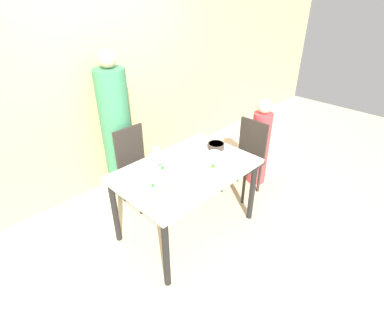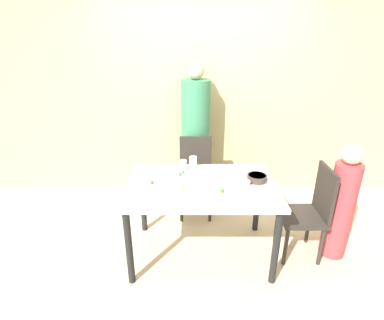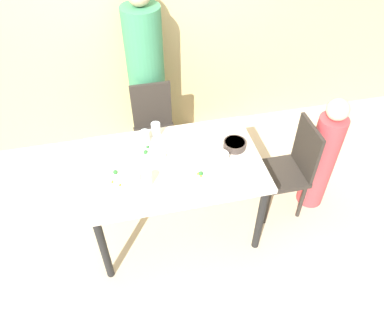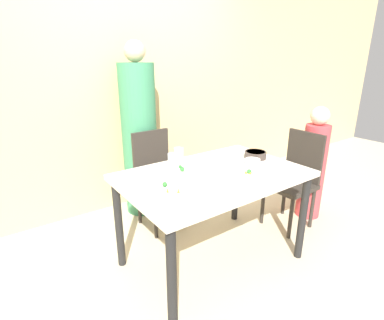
{
  "view_description": "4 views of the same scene",
  "coord_description": "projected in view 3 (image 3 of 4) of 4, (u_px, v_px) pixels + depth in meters",
  "views": [
    {
      "loc": [
        -1.71,
        -1.77,
        2.3
      ],
      "look_at": [
        0.07,
        -0.01,
        0.84
      ],
      "focal_mm": 28.0,
      "sensor_mm": 36.0,
      "label": 1
    },
    {
      "loc": [
        -0.09,
        -2.42,
        2.02
      ],
      "look_at": [
        -0.09,
        0.1,
        0.97
      ],
      "focal_mm": 28.0,
      "sensor_mm": 36.0,
      "label": 2
    },
    {
      "loc": [
        -0.32,
        -2.05,
        2.78
      ],
      "look_at": [
        0.14,
        -0.01,
        0.78
      ],
      "focal_mm": 35.0,
      "sensor_mm": 36.0,
      "label": 3
    },
    {
      "loc": [
        -1.34,
        -1.59,
        1.58
      ],
      "look_at": [
        -0.14,
        0.09,
        0.88
      ],
      "focal_mm": 28.0,
      "sensor_mm": 36.0,
      "label": 4
    }
  ],
  "objects": [
    {
      "name": "fork_steel",
      "position": [
        203.0,
        131.0,
        3.15
      ],
      "size": [
        0.18,
        0.07,
        0.01
      ],
      "color": "silver",
      "rests_on": "dining_table"
    },
    {
      "name": "glass_water_center",
      "position": [
        156.0,
        130.0,
        3.08
      ],
      "size": [
        0.08,
        0.08,
        0.12
      ],
      "color": "silver",
      "rests_on": "dining_table"
    },
    {
      "name": "napkin_folded",
      "position": [
        210.0,
        146.0,
        3.01
      ],
      "size": [
        0.14,
        0.14,
        0.01
      ],
      "color": "white",
      "rests_on": "dining_table"
    },
    {
      "name": "plate_noodles",
      "position": [
        122.0,
        178.0,
        2.74
      ],
      "size": [
        0.26,
        0.26,
        0.05
      ],
      "color": "white",
      "rests_on": "dining_table"
    },
    {
      "name": "chair_adult_spot",
      "position": [
        155.0,
        129.0,
        3.62
      ],
      "size": [
        0.4,
        0.4,
        0.93
      ],
      "color": "#2D2823",
      "rests_on": "ground_plane"
    },
    {
      "name": "ground_plane",
      "position": [
        176.0,
        223.0,
        3.42
      ],
      "size": [
        10.0,
        10.0,
        0.0
      ],
      "primitive_type": "plane",
      "color": "beige"
    },
    {
      "name": "chair_child_spot",
      "position": [
        290.0,
        167.0,
        3.24
      ],
      "size": [
        0.4,
        0.4,
        0.93
      ],
      "rotation": [
        0.0,
        0.0,
        -1.57
      ],
      "color": "#2D2823",
      "rests_on": "ground_plane"
    },
    {
      "name": "person_child",
      "position": [
        322.0,
        158.0,
        3.25
      ],
      "size": [
        0.24,
        0.24,
        1.15
      ],
      "color": "#C63D42",
      "rests_on": "ground_plane"
    },
    {
      "name": "wall_back",
      "position": [
        143.0,
        14.0,
        3.48
      ],
      "size": [
        10.0,
        0.06,
        2.7
      ],
      "color": "tan",
      "rests_on": "ground_plane"
    },
    {
      "name": "plate_rice_adult",
      "position": [
        150.0,
        154.0,
        2.93
      ],
      "size": [
        0.25,
        0.25,
        0.05
      ],
      "color": "white",
      "rests_on": "dining_table"
    },
    {
      "name": "plate_rice_child",
      "position": [
        205.0,
        175.0,
        2.77
      ],
      "size": [
        0.22,
        0.22,
        0.05
      ],
      "color": "white",
      "rests_on": "dining_table"
    },
    {
      "name": "glass_water_short",
      "position": [
        147.0,
        179.0,
        2.68
      ],
      "size": [
        0.08,
        0.08,
        0.11
      ],
      "color": "silver",
      "rests_on": "dining_table"
    },
    {
      "name": "dining_table",
      "position": [
        174.0,
        171.0,
        2.94
      ],
      "size": [
        1.36,
        0.89,
        0.77
      ],
      "color": "beige",
      "rests_on": "ground_plane"
    },
    {
      "name": "bowl_rice_small",
      "position": [
        221.0,
        156.0,
        2.9
      ],
      "size": [
        0.12,
        0.12,
        0.05
      ],
      "color": "white",
      "rests_on": "dining_table"
    },
    {
      "name": "bowl_curry",
      "position": [
        235.0,
        144.0,
        2.99
      ],
      "size": [
        0.18,
        0.18,
        0.06
      ],
      "color": "#3D332D",
      "rests_on": "dining_table"
    },
    {
      "name": "glass_water_tall",
      "position": [
        145.0,
        137.0,
        3.02
      ],
      "size": [
        0.07,
        0.07,
        0.11
      ],
      "color": "silver",
      "rests_on": "dining_table"
    },
    {
      "name": "person_adult",
      "position": [
        147.0,
        82.0,
        3.65
      ],
      "size": [
        0.35,
        0.35,
        1.74
      ],
      "color": "#387F56",
      "rests_on": "ground_plane"
    }
  ]
}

